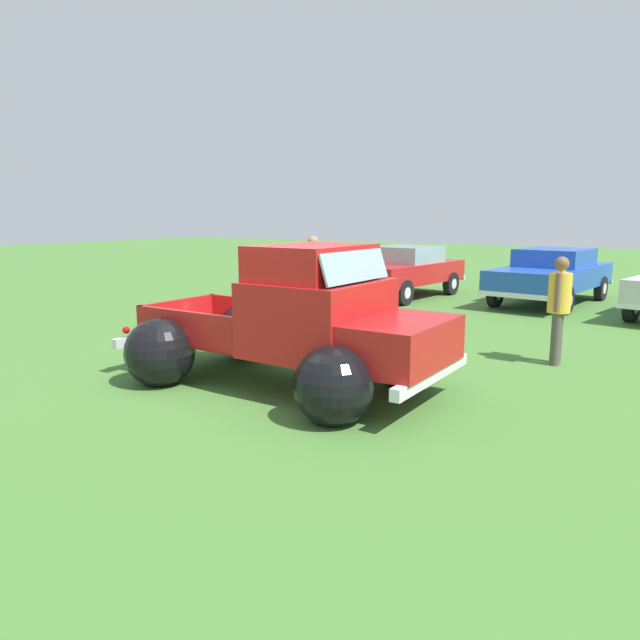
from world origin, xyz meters
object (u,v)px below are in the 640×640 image
Objects in this scene: vintage_pickup_truck at (302,333)px; spectator_0 at (313,270)px; show_car_1 at (552,274)px; spectator_1 at (559,304)px; show_car_0 at (404,270)px.

spectator_0 is (-2.96, 4.94, 0.30)m from vintage_pickup_truck.
vintage_pickup_truck is at bearing -73.75° from spectator_0.
spectator_1 is (1.34, -6.72, 0.17)m from show_car_1.
vintage_pickup_truck is 4.12m from spectator_1.
spectator_1 is (5.61, -1.79, -0.10)m from spectator_0.
spectator_0 is 5.89m from spectator_1.
show_car_0 is at bearing 128.97° from spectator_1.
spectator_1 reaches higher than show_car_0.
spectator_1 reaches higher than show_car_1.
show_car_0 is 7.77m from spectator_1.
spectator_1 is at bearing 48.53° from show_car_0.
show_car_0 is (-2.49, 8.97, 0.02)m from vintage_pickup_truck.
vintage_pickup_truck is 9.31m from show_car_0.
show_car_1 is at bearing 110.36° from show_car_0.
show_car_0 is 2.36× the size of spectator_0.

